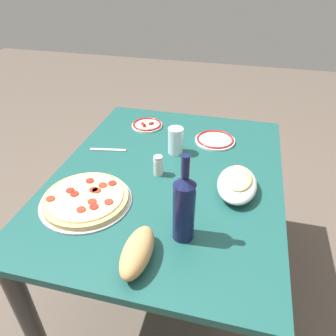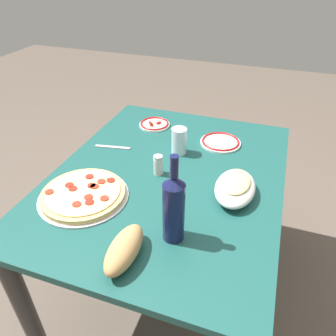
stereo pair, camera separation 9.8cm
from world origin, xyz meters
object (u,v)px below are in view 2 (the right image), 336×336
dining_table (168,195)px  side_plate_near (220,142)px  baked_pasta_dish (235,187)px  water_glass (179,141)px  spice_shaker (158,165)px  wine_bottle (174,207)px  pepperoni_pizza (83,194)px  bread_loaf (124,249)px  side_plate_far (155,124)px

dining_table → side_plate_near: (-0.32, 0.16, 0.12)m
baked_pasta_dish → side_plate_near: bearing=-160.9°
water_glass → spice_shaker: size_ratio=1.41×
wine_bottle → baked_pasta_dish: bearing=151.4°
pepperoni_pizza → water_glass: (-0.43, 0.24, 0.05)m
bread_loaf → side_plate_near: bearing=170.2°
baked_pasta_dish → side_plate_far: bearing=-131.7°
side_plate_far → side_plate_near: bearing=78.7°
bread_loaf → side_plate_far: bearing=-164.7°
wine_bottle → bread_loaf: bearing=-40.1°
water_glass → spice_shaker: bearing=-9.1°
baked_pasta_dish → bread_loaf: same height
side_plate_far → bread_loaf: bread_loaf is taller
pepperoni_pizza → baked_pasta_dish: size_ratio=1.42×
pepperoni_pizza → side_plate_near: 0.70m
water_glass → dining_table: bearing=2.8°
baked_pasta_dish → spice_shaker: size_ratio=2.76×
side_plate_near → pepperoni_pizza: bearing=-35.6°
water_glass → side_plate_far: water_glass is taller
water_glass → side_plate_near: (-0.14, 0.17, -0.05)m
wine_bottle → side_plate_far: 0.81m
side_plate_far → dining_table: bearing=28.3°
dining_table → baked_pasta_dish: (0.05, 0.28, 0.16)m
pepperoni_pizza → spice_shaker: 0.32m
side_plate_near → side_plate_far: size_ratio=1.21×
wine_bottle → side_plate_near: 0.66m
wine_bottle → water_glass: (-0.51, -0.14, -0.07)m
water_glass → spice_shaker: (0.19, -0.03, -0.02)m
side_plate_near → bread_loaf: size_ratio=0.94×
pepperoni_pizza → side_plate_near: pepperoni_pizza is taller
baked_pasta_dish → side_plate_far: 0.67m
side_plate_near → side_plate_far: (-0.07, -0.37, 0.00)m
dining_table → side_plate_far: size_ratio=7.43×
pepperoni_pizza → spice_shaker: size_ratio=3.91×
side_plate_near → bread_loaf: bearing=-9.8°
side_plate_near → water_glass: bearing=-48.9°
wine_bottle → water_glass: bearing=-164.4°
dining_table → water_glass: water_glass is taller
side_plate_near → spice_shaker: spice_shaker is taller
wine_bottle → side_plate_near: wine_bottle is taller
wine_bottle → side_plate_far: bearing=-154.5°
wine_bottle → pepperoni_pizza: bearing=-101.8°
dining_table → spice_shaker: (0.01, -0.04, 0.16)m
wine_bottle → side_plate_near: (-0.65, 0.02, -0.12)m
wine_bottle → water_glass: 0.53m
side_plate_near → baked_pasta_dish: bearing=19.1°
pepperoni_pizza → spice_shaker: bearing=138.1°
dining_table → side_plate_far: bearing=-151.7°
side_plate_far → spice_shaker: (0.41, 0.17, 0.03)m
dining_table → water_glass: bearing=-177.2°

